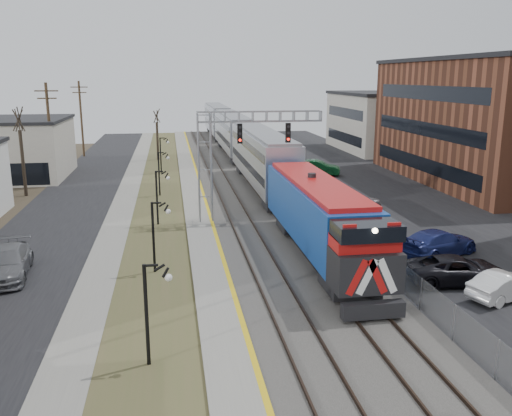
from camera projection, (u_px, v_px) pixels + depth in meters
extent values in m
cube|color=black|center=(68.00, 206.00, 45.04)|extent=(7.00, 120.00, 0.04)
cube|color=gray|center=(123.00, 204.00, 45.72)|extent=(2.00, 120.00, 0.08)
cube|color=#4B4F2A|center=(159.00, 203.00, 46.18)|extent=(4.00, 120.00, 0.06)
cube|color=gray|center=(195.00, 201.00, 46.62)|extent=(2.00, 120.00, 0.24)
cube|color=#595651|center=(252.00, 199.00, 47.38)|extent=(8.00, 120.00, 0.20)
cube|color=black|center=(382.00, 195.00, 49.23)|extent=(16.00, 120.00, 0.04)
cube|color=gold|center=(205.00, 199.00, 46.72)|extent=(0.24, 120.00, 0.01)
cube|color=#2D2119|center=(221.00, 198.00, 46.92)|extent=(0.08, 120.00, 0.15)
cube|color=#2D2119|center=(238.00, 198.00, 47.15)|extent=(0.08, 120.00, 0.15)
cube|color=#2D2119|center=(261.00, 197.00, 47.46)|extent=(0.08, 120.00, 0.15)
cube|color=#2D2119|center=(277.00, 196.00, 47.68)|extent=(0.08, 120.00, 0.15)
cube|color=#12419A|center=(320.00, 219.00, 31.36)|extent=(3.00, 17.00, 4.25)
cube|color=black|center=(373.00, 310.00, 23.43)|extent=(2.80, 0.50, 0.70)
cube|color=#A4A6AF|center=(262.00, 159.00, 50.71)|extent=(3.00, 22.00, 5.33)
cube|color=#A4A6AF|center=(233.00, 134.00, 72.59)|extent=(3.00, 22.00, 5.33)
cube|color=#A4A6AF|center=(218.00, 121.00, 94.47)|extent=(3.00, 22.00, 5.33)
cube|color=gray|center=(205.00, 170.00, 39.06)|extent=(1.00, 1.00, 8.00)
cube|color=gray|center=(260.00, 117.00, 38.78)|extent=(9.00, 0.80, 0.80)
cube|color=black|center=(240.00, 134.00, 38.39)|extent=(0.35, 0.25, 1.40)
cube|color=black|center=(288.00, 133.00, 38.93)|extent=(0.35, 0.25, 1.40)
cylinder|color=black|center=(147.00, 316.00, 19.80)|extent=(0.14, 0.14, 4.00)
cylinder|color=black|center=(153.00, 238.00, 29.40)|extent=(0.14, 0.14, 4.00)
cylinder|color=black|center=(157.00, 198.00, 39.00)|extent=(0.14, 0.14, 4.00)
cylinder|color=black|center=(159.00, 174.00, 48.59)|extent=(0.14, 0.14, 4.00)
cylinder|color=black|center=(161.00, 156.00, 60.11)|extent=(0.14, 0.14, 4.00)
cylinder|color=#4C3823|center=(50.00, 135.00, 53.00)|extent=(0.28, 0.28, 10.00)
cylinder|color=#4C3823|center=(81.00, 119.00, 72.20)|extent=(0.28, 0.28, 10.00)
cube|color=gray|center=(299.00, 190.00, 47.86)|extent=(0.04, 120.00, 1.60)
cube|color=brown|center=(498.00, 123.00, 54.75)|extent=(16.00, 26.00, 12.00)
cube|color=#BAB4A3|center=(397.00, 123.00, 79.22)|extent=(16.00, 18.00, 8.00)
cylinder|color=#382D23|center=(23.00, 163.00, 48.45)|extent=(0.30, 0.30, 5.95)
cylinder|color=#382D23|center=(158.00, 141.00, 69.52)|extent=(0.30, 0.30, 4.90)
imported|color=silver|center=(506.00, 286.00, 26.14)|extent=(4.38, 2.72, 1.36)
imported|color=black|center=(458.00, 270.00, 28.14)|extent=(5.43, 2.97, 1.44)
imported|color=navy|center=(438.00, 243.00, 32.48)|extent=(5.90, 4.27, 1.59)
imported|color=slate|center=(356.00, 200.00, 44.26)|extent=(4.03, 1.67, 1.36)
imported|color=#0C3D1C|center=(317.00, 168.00, 59.08)|extent=(5.27, 3.42, 1.64)
imported|color=slate|center=(7.00, 263.00, 29.00)|extent=(2.80, 5.66, 1.58)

